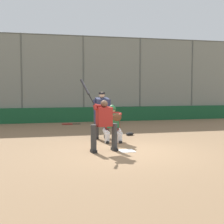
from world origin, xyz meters
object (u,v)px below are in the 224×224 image
object	(u,v)px
umpire_home	(102,114)
spare_bat_near_backstop	(69,124)
catcher_behind_plate	(113,123)
fielding_glove_on_dirt	(130,134)
batter_at_plate	(104,124)

from	to	relation	value
umpire_home	spare_bat_near_backstop	size ratio (longest dim) A/B	1.81
spare_bat_near_backstop	umpire_home	bearing A→B (deg)	105.27
catcher_behind_plate	fielding_glove_on_dirt	distance (m)	1.75
batter_at_plate	umpire_home	xyz separation A→B (m)	(-0.41, -2.25, 0.10)
batter_at_plate	spare_bat_near_backstop	world-z (taller)	batter_at_plate
umpire_home	spare_bat_near_backstop	distance (m)	4.80
batter_at_plate	catcher_behind_plate	world-z (taller)	batter_at_plate
batter_at_plate	fielding_glove_on_dirt	size ratio (longest dim) A/B	6.48
batter_at_plate	spare_bat_near_backstop	size ratio (longest dim) A/B	2.24
catcher_behind_plate	umpire_home	distance (m)	0.84
umpire_home	fielding_glove_on_dirt	bearing A→B (deg)	-161.89
umpire_home	spare_bat_near_backstop	world-z (taller)	umpire_home
spare_bat_near_backstop	fielding_glove_on_dirt	size ratio (longest dim) A/B	2.90
spare_bat_near_backstop	fielding_glove_on_dirt	distance (m)	4.55
spare_bat_near_backstop	fielding_glove_on_dirt	world-z (taller)	fielding_glove_on_dirt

